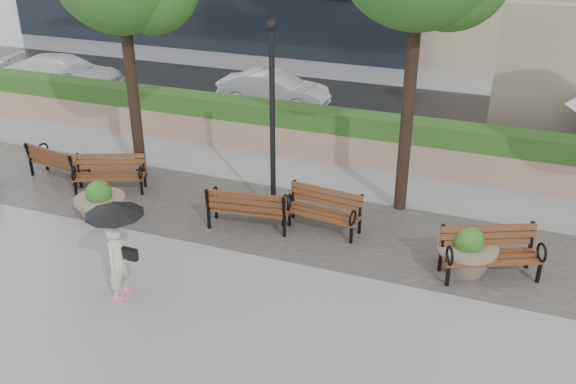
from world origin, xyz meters
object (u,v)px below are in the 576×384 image
(bench_3, at_px, (321,219))
(car_left, at_px, (65,73))
(lamppost, at_px, (273,134))
(bench_2, at_px, (249,216))
(car_right, at_px, (273,90))
(planter_right, at_px, (467,254))
(pedestrian, at_px, (117,242))
(bench_4, at_px, (489,263))
(bench_0, at_px, (60,170))
(bench_1, at_px, (111,181))
(planter_left, at_px, (100,204))

(bench_3, height_order, car_left, car_left)
(lamppost, bearing_deg, bench_2, -106.39)
(car_right, bearing_deg, bench_3, -152.67)
(planter_right, relative_size, pedestrian, 0.61)
(bench_3, xyz_separation_m, car_right, (-4.21, 7.64, 0.34))
(bench_4, bearing_deg, bench_0, 151.08)
(bench_4, xyz_separation_m, planter_right, (-0.44, 0.06, 0.09))
(bench_1, distance_m, bench_2, 3.97)
(bench_4, distance_m, car_left, 17.35)
(car_left, height_order, car_right, car_left)
(planter_left, height_order, car_right, car_right)
(bench_1, height_order, planter_left, planter_left)
(bench_3, bearing_deg, bench_4, -3.15)
(planter_left, bearing_deg, car_right, 86.20)
(planter_right, xyz_separation_m, car_right, (-7.37, 8.20, 0.23))
(planter_left, relative_size, car_right, 0.30)
(car_left, bearing_deg, bench_0, -155.30)
(planter_right, bearing_deg, car_right, 131.94)
(car_left, bearing_deg, lamppost, -133.02)
(lamppost, relative_size, car_left, 1.01)
(bench_1, distance_m, bench_4, 9.08)
(planter_left, relative_size, car_left, 0.26)
(car_right, relative_size, pedestrian, 1.93)
(planter_right, bearing_deg, lamppost, 168.19)
(planter_left, bearing_deg, bench_2, 14.18)
(bench_4, bearing_deg, car_right, 108.70)
(bench_0, distance_m, bench_3, 7.11)
(car_left, xyz_separation_m, pedestrian, (9.50, -10.49, 0.54))
(bench_1, distance_m, car_left, 9.48)
(planter_right, bearing_deg, bench_4, -7.85)
(car_left, bearing_deg, bench_3, -131.62)
(planter_left, xyz_separation_m, car_left, (-7.29, 8.08, 0.27))
(bench_1, bearing_deg, bench_0, 152.30)
(bench_1, bearing_deg, bench_4, -26.81)
(bench_1, xyz_separation_m, lamppost, (4.19, 0.34, 1.69))
(planter_right, distance_m, car_left, 16.93)
(bench_1, height_order, bench_3, bench_3)
(planter_right, relative_size, car_right, 0.31)
(lamppost, xyz_separation_m, car_right, (-2.94, 7.27, -1.34))
(bench_1, xyz_separation_m, bench_2, (3.95, -0.48, 0.02))
(planter_right, relative_size, lamppost, 0.26)
(bench_1, bearing_deg, planter_left, -86.09)
(bench_4, relative_size, car_left, 0.45)
(planter_left, bearing_deg, car_left, 132.08)
(bench_0, bearing_deg, bench_1, -174.45)
(bench_0, distance_m, bench_2, 5.62)
(pedestrian, bearing_deg, car_left, 45.49)
(bench_3, xyz_separation_m, pedestrian, (-2.60, -3.71, 0.90))
(lamppost, bearing_deg, bench_3, -15.91)
(planter_right, bearing_deg, planter_left, -174.79)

